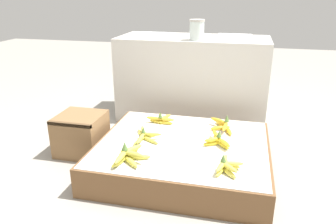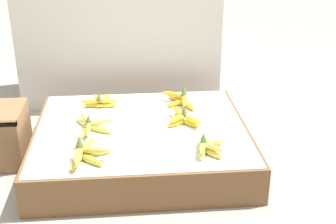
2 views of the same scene
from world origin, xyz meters
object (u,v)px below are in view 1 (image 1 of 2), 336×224
object	(u,v)px
banana_bunch_middle_midleft	(217,140)
glass_jar	(197,30)
banana_bunch_front_left	(129,155)
foam_tray_white	(235,36)
wooden_crate	(81,134)
banana_bunch_back_left	(161,119)
banana_bunch_front_midleft	(226,166)
banana_bunch_back_midleft	(223,125)
banana_bunch_middle_left	(145,136)

from	to	relation	value
banana_bunch_middle_midleft	glass_jar	size ratio (longest dim) A/B	1.41
banana_bunch_front_left	glass_jar	xyz separation A→B (m)	(0.21, 1.07, 0.58)
foam_tray_white	banana_bunch_front_left	bearing A→B (deg)	-110.19
wooden_crate	banana_bunch_front_left	bearing A→B (deg)	-36.89
wooden_crate	banana_bunch_front_left	world-z (taller)	banana_bunch_front_left
wooden_crate	banana_bunch_back_left	xyz separation A→B (m)	(0.53, 0.22, 0.07)
wooden_crate	banana_bunch_front_left	distance (m)	0.62
banana_bunch_front_midleft	banana_bunch_back_midleft	size ratio (longest dim) A/B	0.87
banana_bunch_back_midleft	foam_tray_white	xyz separation A→B (m)	(0.01, 0.78, 0.51)
banana_bunch_front_left	banana_bunch_middle_left	bearing A→B (deg)	89.10
banana_bunch_middle_midleft	glass_jar	world-z (taller)	glass_jar
banana_bunch_front_left	foam_tray_white	xyz separation A→B (m)	(0.50, 1.35, 0.51)
banana_bunch_front_midleft	glass_jar	distance (m)	1.25
banana_bunch_middle_midleft	glass_jar	distance (m)	0.98
banana_bunch_front_midleft	glass_jar	xyz separation A→B (m)	(-0.33, 1.06, 0.58)
banana_bunch_front_left	banana_bunch_back_left	xyz separation A→B (m)	(0.04, 0.59, -0.01)
banana_bunch_front_midleft	foam_tray_white	distance (m)	1.43
banana_bunch_middle_left	banana_bunch_back_midleft	distance (m)	0.55
banana_bunch_back_left	banana_bunch_back_midleft	world-z (taller)	banana_bunch_back_midleft
banana_bunch_front_midleft	foam_tray_white	xyz separation A→B (m)	(-0.05, 1.34, 0.51)
banana_bunch_middle_left	foam_tray_white	xyz separation A→B (m)	(0.49, 1.05, 0.52)
wooden_crate	banana_bunch_front_midleft	bearing A→B (deg)	-18.92
glass_jar	banana_bunch_back_left	bearing A→B (deg)	-109.30
banana_bunch_front_left	banana_bunch_front_midleft	size ratio (longest dim) A/B	1.24
banana_bunch_front_midleft	banana_bunch_back_left	size ratio (longest dim) A/B	0.99
banana_bunch_middle_left	foam_tray_white	distance (m)	1.27
banana_bunch_back_left	foam_tray_white	xyz separation A→B (m)	(0.46, 0.76, 0.51)
banana_bunch_back_left	foam_tray_white	distance (m)	1.02
banana_bunch_back_midleft	foam_tray_white	bearing A→B (deg)	89.38
glass_jar	foam_tray_white	xyz separation A→B (m)	(0.29, 0.28, -0.07)
banana_bunch_middle_left	banana_bunch_back_midleft	xyz separation A→B (m)	(0.48, 0.27, 0.01)
banana_bunch_front_midleft	banana_bunch_middle_left	xyz separation A→B (m)	(-0.54, 0.28, -0.01)
banana_bunch_back_left	glass_jar	world-z (taller)	glass_jar
banana_bunch_back_left	banana_bunch_back_midleft	distance (m)	0.45
wooden_crate	banana_bunch_middle_midleft	size ratio (longest dim) A/B	1.36
banana_bunch_front_left	banana_bunch_middle_left	size ratio (longest dim) A/B	0.96
wooden_crate	glass_jar	distance (m)	1.19
banana_bunch_middle_midleft	foam_tray_white	size ratio (longest dim) A/B	0.79
banana_bunch_back_left	wooden_crate	bearing A→B (deg)	-157.38
banana_bunch_middle_left	glass_jar	world-z (taller)	glass_jar
banana_bunch_front_midleft	banana_bunch_middle_midleft	world-z (taller)	same
banana_bunch_middle_midleft	foam_tray_white	bearing A→B (deg)	88.55
banana_bunch_front_midleft	banana_bunch_back_midleft	world-z (taller)	banana_bunch_back_midleft
banana_bunch_middle_left	banana_bunch_back_left	world-z (taller)	banana_bunch_back_left
wooden_crate	glass_jar	size ratio (longest dim) A/B	1.92
glass_jar	banana_bunch_front_midleft	bearing A→B (deg)	-72.54
banana_bunch_back_left	banana_bunch_back_midleft	bearing A→B (deg)	-2.65
banana_bunch_front_left	banana_bunch_middle_midleft	bearing A→B (deg)	34.47
banana_bunch_middle_left	banana_bunch_middle_midleft	xyz separation A→B (m)	(0.47, 0.03, 0.01)
banana_bunch_middle_left	banana_bunch_back_left	size ratio (longest dim) A/B	1.28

